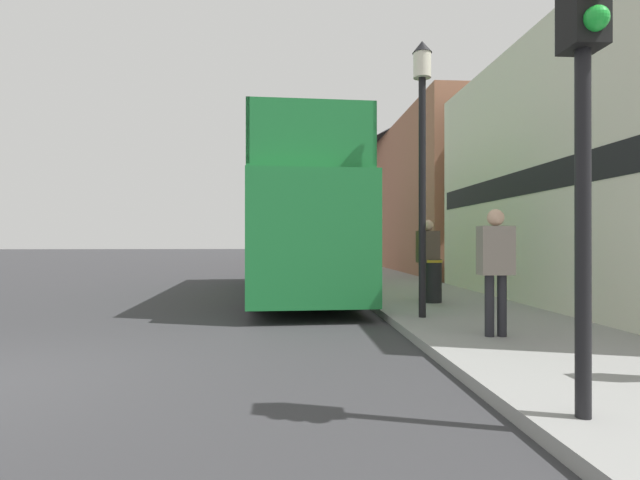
# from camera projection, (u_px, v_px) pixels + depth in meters

# --- Properties ---
(ground_plane) EXTENTS (144.00, 144.00, 0.00)m
(ground_plane) POSITION_uv_depth(u_px,v_px,m) (222.00, 270.00, 26.13)
(ground_plane) COLOR #333335
(sidewalk) EXTENTS (3.29, 108.00, 0.14)m
(sidewalk) POSITION_uv_depth(u_px,v_px,m) (361.00, 272.00, 23.60)
(sidewalk) COLOR gray
(sidewalk) RESTS_ON ground_plane
(brick_terrace_rear) EXTENTS (6.00, 25.83, 9.44)m
(brick_terrace_rear) POSITION_uv_depth(u_px,v_px,m) (420.00, 189.00, 30.51)
(brick_terrace_rear) COLOR #9E664C
(brick_terrace_rear) RESTS_ON ground_plane
(tour_bus) EXTENTS (2.97, 10.75, 4.19)m
(tour_bus) POSITION_uv_depth(u_px,v_px,m) (295.00, 229.00, 14.34)
(tour_bus) COLOR #1E7A38
(tour_bus) RESTS_ON ground_plane
(parked_car_ahead_of_bus) EXTENTS (1.91, 4.18, 1.55)m
(parked_car_ahead_of_bus) POSITION_uv_depth(u_px,v_px,m) (304.00, 260.00, 21.82)
(parked_car_ahead_of_bus) COLOR navy
(parked_car_ahead_of_bus) RESTS_ON ground_plane
(pedestrian_second) EXTENTS (0.48, 0.26, 1.84)m
(pedestrian_second) POSITION_uv_depth(u_px,v_px,m) (496.00, 260.00, 7.19)
(pedestrian_second) COLOR #232328
(pedestrian_second) RESTS_ON sidewalk
(pedestrian_third) EXTENTS (0.49, 0.27, 1.85)m
(pedestrian_third) POSITION_uv_depth(u_px,v_px,m) (428.00, 253.00, 11.16)
(pedestrian_third) COLOR #232328
(pedestrian_third) RESTS_ON sidewalk
(traffic_signal) EXTENTS (0.28, 0.42, 3.72)m
(traffic_signal) POSITION_uv_depth(u_px,v_px,m) (585.00, 67.00, 3.86)
(traffic_signal) COLOR black
(traffic_signal) RESTS_ON sidewalk
(lamp_post_nearest) EXTENTS (0.35, 0.35, 5.00)m
(lamp_post_nearest) POSITION_uv_depth(u_px,v_px,m) (422.00, 128.00, 9.02)
(lamp_post_nearest) COLOR black
(lamp_post_nearest) RESTS_ON sidewalk
(lamp_post_second) EXTENTS (0.35, 0.35, 5.03)m
(lamp_post_second) POSITION_uv_depth(u_px,v_px,m) (354.00, 180.00, 16.83)
(lamp_post_second) COLOR black
(lamp_post_second) RESTS_ON sidewalk
(litter_bin) EXTENTS (0.48, 0.48, 0.97)m
(litter_bin) POSITION_uv_depth(u_px,v_px,m) (432.00, 279.00, 11.21)
(litter_bin) COLOR black
(litter_bin) RESTS_ON sidewalk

